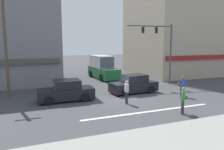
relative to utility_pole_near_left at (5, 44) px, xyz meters
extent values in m
plane|color=#3D3D3F|center=(8.47, -3.48, -4.18)|extent=(120.00, 120.00, 0.00)
cube|color=silver|center=(8.47, -6.98, -4.18)|extent=(9.00, 0.24, 0.01)
cube|color=gray|center=(8.47, -11.98, -4.10)|extent=(40.00, 5.00, 0.16)
cube|color=tan|center=(21.41, 6.96, 1.10)|extent=(12.04, 10.64, 10.56)
cube|color=maroon|center=(21.41, 1.54, -1.58)|extent=(11.44, 0.24, 0.50)
cylinder|color=brown|center=(0.00, 0.00, -0.15)|extent=(0.22, 0.22, 8.07)
cylinder|color=#47474C|center=(15.40, 0.40, -1.08)|extent=(0.18, 0.18, 6.20)
cylinder|color=#47474C|center=(13.02, 0.70, 1.77)|extent=(4.78, 0.72, 0.12)
cube|color=black|center=(13.73, 0.61, 1.37)|extent=(0.23, 0.26, 0.60)
sphere|color=black|center=(13.61, 0.62, 1.55)|extent=(0.12, 0.12, 0.12)
sphere|color=black|center=(13.61, 0.62, 1.37)|extent=(0.12, 0.12, 0.12)
sphere|color=green|center=(13.61, 0.62, 1.19)|extent=(0.12, 0.12, 0.12)
cube|color=black|center=(12.30, 0.79, 1.37)|extent=(0.23, 0.26, 0.60)
sphere|color=black|center=(12.18, 0.80, 1.55)|extent=(0.12, 0.12, 0.12)
sphere|color=black|center=(12.18, 0.80, 1.37)|extent=(0.12, 0.12, 0.12)
sphere|color=green|center=(12.18, 0.80, 1.19)|extent=(0.12, 0.12, 0.12)
cube|color=black|center=(4.02, -2.35, -3.64)|extent=(4.14, 1.81, 0.80)
cube|color=black|center=(4.12, -2.35, -2.92)|extent=(1.94, 1.61, 0.64)
cube|color=#475666|center=(3.15, -2.32, -2.92)|extent=(0.10, 1.44, 0.54)
cylinder|color=black|center=(2.72, -3.16, -3.86)|extent=(0.64, 0.20, 0.64)
cylinder|color=black|center=(2.77, -1.46, -3.86)|extent=(0.64, 0.20, 0.64)
cylinder|color=black|center=(5.27, -3.23, -3.86)|extent=(0.64, 0.20, 0.64)
cylinder|color=black|center=(5.31, -1.53, -3.86)|extent=(0.64, 0.20, 0.64)
cube|color=black|center=(9.94, -1.88, -3.64)|extent=(4.21, 2.00, 0.80)
cube|color=black|center=(10.04, -1.87, -2.92)|extent=(2.01, 1.70, 0.64)
cube|color=#475666|center=(9.08, -1.94, -2.92)|extent=(0.17, 1.44, 0.54)
cylinder|color=black|center=(8.74, -2.82, -3.86)|extent=(0.65, 0.23, 0.64)
cylinder|color=black|center=(8.61, -1.12, -3.86)|extent=(0.65, 0.23, 0.64)
cylinder|color=black|center=(11.28, -2.63, -3.86)|extent=(0.65, 0.23, 0.64)
cylinder|color=black|center=(11.15, -0.93, -3.86)|extent=(0.65, 0.23, 0.64)
cube|color=#1E6033|center=(10.08, 6.31, -3.43)|extent=(2.35, 5.71, 1.20)
cube|color=silver|center=(10.05, 6.86, -2.13)|extent=(2.11, 3.51, 1.40)
cube|color=#475666|center=(10.15, 5.14, -2.13)|extent=(1.75, 0.17, 1.19)
cylinder|color=black|center=(11.19, 4.64, -3.76)|extent=(0.29, 0.85, 0.84)
cylinder|color=black|center=(9.19, 4.51, -3.76)|extent=(0.29, 0.85, 0.84)
cylinder|color=black|center=(10.97, 8.10, -3.76)|extent=(0.29, 0.85, 0.84)
cylinder|color=black|center=(8.97, 7.98, -3.76)|extent=(0.29, 0.85, 0.84)
cylinder|color=#333338|center=(9.98, -8.19, -3.75)|extent=(0.14, 0.14, 0.86)
cylinder|color=#333338|center=(10.12, -8.08, -3.75)|extent=(0.14, 0.14, 0.86)
cube|color=#3F8C4C|center=(10.05, -8.13, -3.03)|extent=(0.42, 0.39, 0.58)
sphere|color=#9E7051|center=(10.05, -8.13, -2.62)|extent=(0.22, 0.22, 0.22)
cylinder|color=#3F8C4C|center=(9.86, -8.27, -3.03)|extent=(0.09, 0.09, 0.56)
cylinder|color=#3F8C4C|center=(10.24, -7.99, -3.03)|extent=(0.09, 0.09, 0.56)
cube|color=brown|center=(10.33, -7.97, -3.21)|extent=(0.26, 0.30, 0.24)
cylinder|color=#232838|center=(12.98, -4.70, -3.75)|extent=(0.14, 0.14, 0.86)
cylinder|color=#232838|center=(12.84, -4.59, -3.75)|extent=(0.14, 0.14, 0.86)
cube|color=#2D4CA5|center=(12.91, -4.64, -3.03)|extent=(0.42, 0.39, 0.58)
sphere|color=brown|center=(12.91, -4.64, -2.62)|extent=(0.22, 0.22, 0.22)
cylinder|color=#2D4CA5|center=(13.11, -4.79, -3.03)|extent=(0.09, 0.09, 0.56)
cylinder|color=#2D4CA5|center=(12.72, -4.50, -3.03)|extent=(0.09, 0.09, 0.56)
cube|color=brown|center=(12.68, -4.42, -3.21)|extent=(0.26, 0.30, 0.24)
cylinder|color=#232838|center=(7.85, -4.91, -3.75)|extent=(0.14, 0.14, 0.86)
cylinder|color=#232838|center=(7.88, -4.73, -3.75)|extent=(0.14, 0.14, 0.86)
cube|color=beige|center=(7.87, -4.82, -3.03)|extent=(0.28, 0.39, 0.58)
sphere|color=tan|center=(7.87, -4.82, -2.62)|extent=(0.22, 0.22, 0.22)
cylinder|color=beige|center=(7.82, -5.06, -3.03)|extent=(0.09, 0.09, 0.56)
cylinder|color=beige|center=(7.91, -4.59, -3.03)|extent=(0.09, 0.09, 0.56)
camera|label=1|loc=(1.29, -18.43, 0.12)|focal=35.00mm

